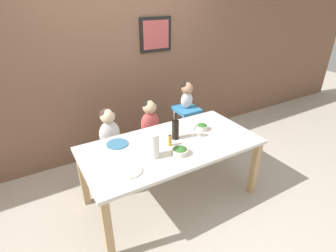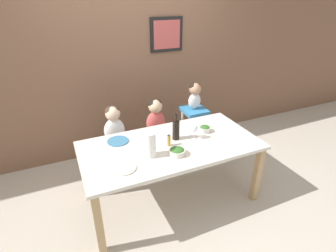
# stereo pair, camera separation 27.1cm
# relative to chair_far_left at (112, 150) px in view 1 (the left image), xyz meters

# --- Properties ---
(ground_plane) EXTENTS (14.00, 14.00, 0.00)m
(ground_plane) POSITION_rel_chair_far_left_xyz_m (0.43, -0.74, -0.38)
(ground_plane) COLOR #BCB2A3
(wall_back) EXTENTS (10.00, 0.09, 2.70)m
(wall_back) POSITION_rel_chair_far_left_xyz_m (0.43, 0.58, 0.97)
(wall_back) COLOR brown
(wall_back) RESTS_ON ground_plane
(dining_table) EXTENTS (1.86, 0.93, 0.73)m
(dining_table) POSITION_rel_chair_far_left_xyz_m (0.43, -0.74, 0.26)
(dining_table) COLOR silver
(dining_table) RESTS_ON ground_plane
(chair_far_left) EXTENTS (0.37, 0.41, 0.46)m
(chair_far_left) POSITION_rel_chair_far_left_xyz_m (0.00, 0.00, 0.00)
(chair_far_left) COLOR silver
(chair_far_left) RESTS_ON ground_plane
(chair_far_center) EXTENTS (0.37, 0.41, 0.46)m
(chair_far_center) POSITION_rel_chair_far_left_xyz_m (0.55, 0.00, 0.00)
(chair_far_center) COLOR silver
(chair_far_center) RESTS_ON ground_plane
(chair_right_highchair) EXTENTS (0.31, 0.35, 0.72)m
(chair_right_highchair) POSITION_rel_chair_far_left_xyz_m (1.12, 0.00, 0.17)
(chair_right_highchair) COLOR silver
(chair_right_highchair) RESTS_ON ground_plane
(person_child_left) EXTENTS (0.26, 0.19, 0.48)m
(person_child_left) POSITION_rel_chair_far_left_xyz_m (0.00, 0.00, 0.34)
(person_child_left) COLOR silver
(person_child_left) RESTS_ON chair_far_left
(person_child_center) EXTENTS (0.26, 0.19, 0.48)m
(person_child_center) POSITION_rel_chair_far_left_xyz_m (0.55, 0.00, 0.34)
(person_child_center) COLOR #C64C4C
(person_child_center) RESTS_ON chair_far_center
(person_baby_right) EXTENTS (0.18, 0.17, 0.37)m
(person_baby_right) POSITION_rel_chair_far_left_xyz_m (1.12, 0.00, 0.56)
(person_baby_right) COLOR silver
(person_baby_right) RESTS_ON chair_right_highchair
(wine_bottle) EXTENTS (0.08, 0.08, 0.30)m
(wine_bottle) POSITION_rel_chair_far_left_xyz_m (0.52, -0.66, 0.46)
(wine_bottle) COLOR black
(wine_bottle) RESTS_ON dining_table
(paper_towel_roll) EXTENTS (0.11, 0.11, 0.26)m
(paper_towel_roll) POSITION_rel_chair_far_left_xyz_m (0.15, -0.86, 0.47)
(paper_towel_roll) COLOR white
(paper_towel_roll) RESTS_ON dining_table
(wine_glass_near) EXTENTS (0.07, 0.07, 0.17)m
(wine_glass_near) POSITION_rel_chair_far_left_xyz_m (0.70, -0.74, 0.46)
(wine_glass_near) COLOR white
(wine_glass_near) RESTS_ON dining_table
(salad_bowl_large) EXTENTS (0.16, 0.16, 0.07)m
(salad_bowl_large) POSITION_rel_chair_far_left_xyz_m (0.40, -0.95, 0.38)
(salad_bowl_large) COLOR silver
(salad_bowl_large) RESTS_ON dining_table
(salad_bowl_small) EXTENTS (0.13, 0.13, 0.07)m
(salad_bowl_small) POSITION_rel_chair_far_left_xyz_m (0.90, -0.65, 0.38)
(salad_bowl_small) COLOR silver
(salad_bowl_small) RESTS_ON dining_table
(dinner_plate_front_left) EXTENTS (0.23, 0.23, 0.01)m
(dinner_plate_front_left) POSITION_rel_chair_far_left_xyz_m (-0.14, -0.96, 0.35)
(dinner_plate_front_left) COLOR silver
(dinner_plate_front_left) RESTS_ON dining_table
(dinner_plate_back_left) EXTENTS (0.23, 0.23, 0.01)m
(dinner_plate_back_left) POSITION_rel_chair_far_left_xyz_m (-0.07, -0.46, 0.35)
(dinner_plate_back_left) COLOR teal
(dinner_plate_back_left) RESTS_ON dining_table
(condiment_bottle_hot_sauce) EXTENTS (0.04, 0.04, 0.14)m
(condiment_bottle_hot_sauce) POSITION_rel_chair_far_left_xyz_m (0.40, -0.76, 0.41)
(condiment_bottle_hot_sauce) COLOR #BC8E33
(condiment_bottle_hot_sauce) RESTS_ON dining_table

